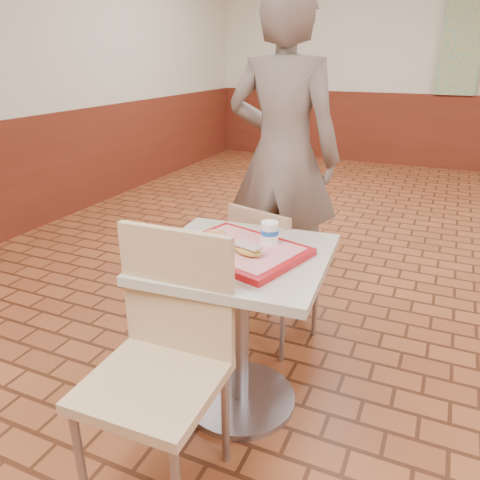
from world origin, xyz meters
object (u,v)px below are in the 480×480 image
at_px(chair_main_back, 269,270).
at_px(customer, 283,157).
at_px(main_table, 240,306).
at_px(serving_tray, 240,250).
at_px(ring_donut, 215,235).
at_px(chair_main_front, 163,352).
at_px(long_john_donut, 247,250).
at_px(paper_cup, 270,232).

xyz_separation_m(chair_main_back, customer, (-0.13, 0.53, 0.49)).
bearing_deg(main_table, customer, 99.76).
bearing_deg(serving_tray, main_table, 0.00).
relative_size(serving_tray, ring_donut, 5.18).
bearing_deg(serving_tray, chair_main_back, 95.86).
height_order(chair_main_front, serving_tray, chair_main_front).
bearing_deg(long_john_donut, ring_donut, 151.93).
bearing_deg(chair_main_front, long_john_donut, 66.51).
distance_m(main_table, serving_tray, 0.26).
relative_size(chair_main_front, customer, 0.51).
bearing_deg(main_table, chair_main_front, -102.14).
relative_size(chair_main_back, customer, 0.43).
relative_size(main_table, customer, 0.40).
bearing_deg(paper_cup, serving_tray, -138.89).
height_order(main_table, chair_main_front, chair_main_front).
relative_size(main_table, serving_tray, 1.52).
height_order(serving_tray, long_john_donut, long_john_donut).
distance_m(chair_main_front, long_john_donut, 0.50).
relative_size(main_table, chair_main_back, 0.93).
relative_size(chair_main_front, long_john_donut, 6.58).
relative_size(ring_donut, paper_cup, 1.03).
height_order(chair_main_front, customer, customer).
height_order(chair_main_back, ring_donut, ring_donut).
distance_m(chair_main_back, customer, 0.74).
bearing_deg(customer, main_table, 98.90).
bearing_deg(chair_main_back, serving_tray, 112.04).
relative_size(chair_main_front, ring_donut, 10.00).
height_order(main_table, ring_donut, ring_donut).
bearing_deg(ring_donut, customer, 92.45).
xyz_separation_m(ring_donut, long_john_donut, (0.19, -0.10, 0.00)).
bearing_deg(ring_donut, chair_main_back, 79.69).
xyz_separation_m(chair_main_back, paper_cup, (0.15, -0.41, 0.38)).
bearing_deg(chair_main_front, serving_tray, 76.02).
relative_size(serving_tray, paper_cup, 5.32).
xyz_separation_m(main_table, ring_donut, (-0.13, 0.04, 0.29)).
distance_m(main_table, customer, 1.13).
xyz_separation_m(long_john_donut, paper_cup, (0.04, 0.15, 0.03)).
xyz_separation_m(chair_main_front, customer, (-0.08, 1.48, 0.41)).
xyz_separation_m(chair_main_front, paper_cup, (0.19, 0.54, 0.30)).
bearing_deg(serving_tray, long_john_donut, -48.33).
bearing_deg(chair_main_back, chair_main_front, 103.39).
height_order(main_table, customer, customer).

